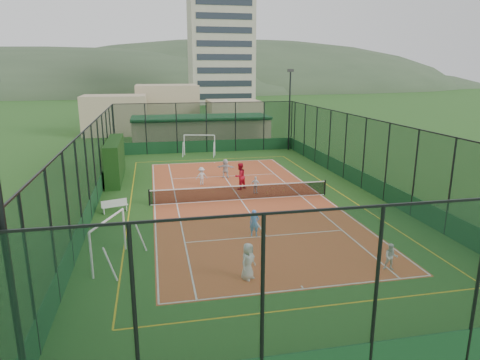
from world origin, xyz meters
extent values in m
plane|color=#29521C|center=(0.00, 0.00, 0.00)|extent=(300.00, 300.00, 0.00)
cube|color=#BF532A|center=(0.00, 0.00, 0.01)|extent=(11.17, 23.97, 0.01)
cube|color=beige|center=(12.00, 82.00, 15.00)|extent=(15.00, 12.00, 30.00)
cube|color=black|center=(-8.30, 7.30, 1.52)|extent=(1.04, 6.93, 3.03)
imported|color=silver|center=(-1.92, -10.65, 0.77)|extent=(0.88, 0.85, 1.53)
imported|color=#508EE4|center=(-0.58, -6.18, 0.69)|extent=(0.53, 0.38, 1.35)
imported|color=white|center=(4.13, -11.07, 0.59)|extent=(0.69, 0.63, 1.16)
imported|color=silver|center=(-2.04, 4.22, 0.67)|extent=(0.87, 0.53, 1.31)
imported|color=white|center=(1.29, 1.20, 0.60)|extent=(0.74, 0.62, 1.19)
imported|color=silver|center=(0.04, 6.01, 0.75)|extent=(1.44, 0.80, 1.48)
imported|color=red|center=(0.47, 2.51, 0.95)|extent=(1.16, 1.10, 1.88)
sphere|color=#CCE033|center=(0.26, 0.58, 0.04)|extent=(0.07, 0.07, 0.07)
sphere|color=#CCE033|center=(-1.51, 2.04, 0.04)|extent=(0.07, 0.07, 0.07)
sphere|color=#CCE033|center=(2.13, 1.25, 0.04)|extent=(0.07, 0.07, 0.07)
sphere|color=#CCE033|center=(2.77, 2.04, 0.04)|extent=(0.07, 0.07, 0.07)
sphere|color=#CCE033|center=(-0.09, 2.03, 0.04)|extent=(0.07, 0.07, 0.07)
sphere|color=#CCE033|center=(3.33, 1.45, 0.04)|extent=(0.07, 0.07, 0.07)
camera|label=1|loc=(-5.40, -25.94, 8.19)|focal=32.00mm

